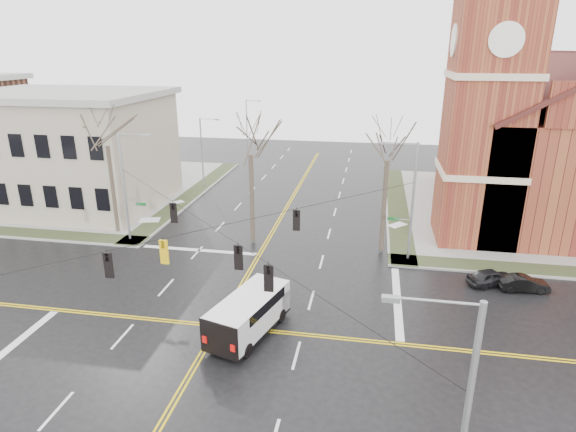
% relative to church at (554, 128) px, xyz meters
% --- Properties ---
extents(ground, '(120.00, 120.00, 0.00)m').
position_rel_church_xyz_m(ground, '(-24.76, -24.78, -8.43)').
color(ground, black).
rests_on(ground, ground).
extents(sidewalks, '(80.00, 80.00, 0.17)m').
position_rel_church_xyz_m(sidewalks, '(-24.76, -24.78, -8.36)').
color(sidewalks, gray).
rests_on(sidewalks, ground).
extents(road_markings, '(100.00, 100.00, 0.01)m').
position_rel_church_xyz_m(road_markings, '(-24.76, -24.78, -8.43)').
color(road_markings, gold).
rests_on(road_markings, ground).
extents(church, '(24.28, 27.48, 27.50)m').
position_rel_church_xyz_m(church, '(0.00, 0.00, 0.00)').
color(church, maroon).
rests_on(church, ground).
extents(civic_building_a, '(18.00, 14.00, 11.00)m').
position_rel_church_xyz_m(civic_building_a, '(-46.76, -4.78, -2.93)').
color(civic_building_a, gray).
rests_on(civic_building_a, ground).
extents(signal_pole_ne, '(2.75, 0.22, 9.00)m').
position_rel_church_xyz_m(signal_pole_ne, '(-13.44, -13.28, -3.48)').
color(signal_pole_ne, gray).
rests_on(signal_pole_ne, ground).
extents(signal_pole_nw, '(2.75, 0.22, 9.00)m').
position_rel_church_xyz_m(signal_pole_nw, '(-36.09, -13.28, -3.48)').
color(signal_pole_nw, gray).
rests_on(signal_pole_nw, ground).
extents(signal_pole_se, '(2.75, 0.22, 9.00)m').
position_rel_church_xyz_m(signal_pole_se, '(-13.44, -36.28, -3.48)').
color(signal_pole_se, gray).
rests_on(signal_pole_se, ground).
extents(span_wires, '(23.02, 23.02, 0.03)m').
position_rel_church_xyz_m(span_wires, '(-24.76, -24.78, -2.23)').
color(span_wires, black).
rests_on(span_wires, ground).
extents(traffic_signals, '(8.21, 8.26, 1.30)m').
position_rel_church_xyz_m(traffic_signals, '(-24.76, -25.45, -2.98)').
color(traffic_signals, black).
rests_on(traffic_signals, ground).
extents(streetlight_north_a, '(2.30, 0.20, 8.00)m').
position_rel_church_xyz_m(streetlight_north_a, '(-35.42, 3.22, -3.97)').
color(streetlight_north_a, gray).
rests_on(streetlight_north_a, ground).
extents(streetlight_north_b, '(2.30, 0.20, 8.00)m').
position_rel_church_xyz_m(streetlight_north_b, '(-35.42, 23.22, -3.97)').
color(streetlight_north_b, gray).
rests_on(streetlight_north_b, ground).
extents(cargo_van, '(3.93, 6.39, 2.28)m').
position_rel_church_xyz_m(cargo_van, '(-22.69, -24.95, -7.09)').
color(cargo_van, white).
rests_on(cargo_van, ground).
extents(parked_car_a, '(3.62, 2.60, 1.14)m').
position_rel_church_xyz_m(parked_car_a, '(-7.85, -16.46, -7.86)').
color(parked_car_a, black).
rests_on(parked_car_a, ground).
extents(parked_car_b, '(3.34, 1.45, 1.07)m').
position_rel_church_xyz_m(parked_car_b, '(-5.89, -16.97, -7.90)').
color(parked_car_b, black).
rests_on(parked_car_b, ground).
extents(tree_nw_far, '(4.00, 4.00, 11.39)m').
position_rel_church_xyz_m(tree_nw_far, '(-38.19, -11.76, -0.19)').
color(tree_nw_far, '#372C23').
rests_on(tree_nw_far, ground).
extents(tree_nw_near, '(4.00, 4.00, 10.98)m').
position_rel_church_xyz_m(tree_nw_near, '(-25.89, -11.86, -0.48)').
color(tree_nw_near, '#372C23').
rests_on(tree_nw_near, ground).
extents(tree_ne, '(4.00, 4.00, 10.96)m').
position_rel_church_xyz_m(tree_ne, '(-15.29, -11.99, -0.49)').
color(tree_ne, '#372C23').
rests_on(tree_ne, ground).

